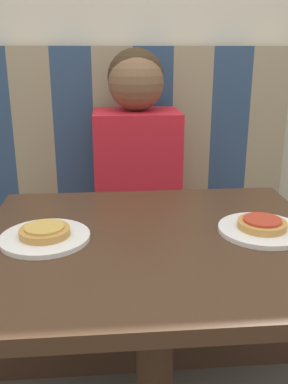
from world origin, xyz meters
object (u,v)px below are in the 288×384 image
(plate_left, at_px, (45,237))
(plate_right, at_px, (261,230))
(pizza_left, at_px, (45,231))
(pizza_right, at_px, (262,224))
(person, at_px, (136,149))

(plate_left, xyz_separation_m, plate_right, (0.54, 0.00, 0.00))
(plate_left, distance_m, pizza_left, 0.02)
(plate_right, height_order, pizza_right, pizza_right)
(pizza_right, bearing_deg, pizza_left, 180.00)
(plate_left, height_order, plate_right, same)
(plate_left, relative_size, pizza_right, 1.78)
(pizza_left, height_order, pizza_right, same)
(plate_right, xyz_separation_m, pizza_right, (0.00, 0.00, 0.02))
(plate_right, relative_size, pizza_right, 1.78)
(plate_right, height_order, pizza_left, pizza_left)
(person, height_order, pizza_left, person)
(person, distance_m, plate_left, 0.73)
(person, bearing_deg, pizza_right, -68.40)
(pizza_right, bearing_deg, plate_right, 0.00)
(pizza_right, bearing_deg, plate_left, 180.00)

